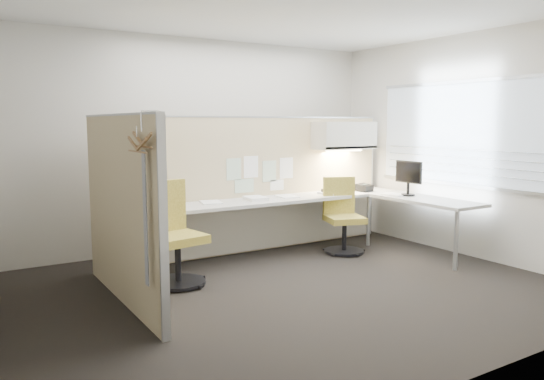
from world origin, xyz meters
TOP-DOWN VIEW (x-y plane):
  - floor at (0.00, 0.00)m, footprint 5.50×4.50m
  - ceiling at (0.00, 0.00)m, footprint 5.50×4.50m
  - wall_back at (0.00, 2.25)m, footprint 5.50×0.02m
  - wall_front at (0.00, -2.25)m, footprint 5.50×0.02m
  - wall_right at (2.75, 0.00)m, footprint 0.02×4.50m
  - window_pane at (2.73, 0.00)m, footprint 0.01×2.80m
  - partition_back at (0.55, 1.60)m, footprint 4.10×0.06m
  - partition_left at (-1.50, 0.50)m, footprint 0.06×2.20m
  - desk at (0.93, 1.13)m, footprint 4.00×2.07m
  - overhead_bin at (1.90, 1.39)m, footprint 0.90×0.36m
  - task_light_strip at (1.90, 1.39)m, footprint 0.60×0.06m
  - pinned_papers at (0.63, 1.57)m, footprint 1.01×0.00m
  - poster at (-1.05, 1.57)m, footprint 0.28×0.00m
  - chair_left at (-0.89, 0.78)m, footprint 0.57×0.59m
  - chair_right at (1.50, 0.92)m, footprint 0.57×0.58m
  - monitor at (2.30, 0.55)m, footprint 0.18×0.43m
  - phone at (2.11, 1.19)m, footprint 0.25×0.23m
  - stapler at (1.52, 1.29)m, footprint 0.15×0.08m
  - tape_dispenser at (1.54, 1.33)m, footprint 0.11×0.07m
  - coat_hook at (-1.58, -0.37)m, footprint 0.18×0.46m
  - paper_stack_0 at (-0.90, 1.28)m, footprint 0.25×0.31m
  - paper_stack_1 at (-0.18, 1.35)m, footprint 0.29×0.35m
  - paper_stack_2 at (0.38, 1.25)m, footprint 0.26×0.32m
  - paper_stack_3 at (0.88, 1.31)m, footprint 0.25×0.32m
  - paper_stack_4 at (1.54, 1.22)m, footprint 0.27×0.33m
  - paper_stack_5 at (2.20, 0.69)m, footprint 0.28×0.34m

SIDE VIEW (x-z plane):
  - floor at x=0.00m, z-range -0.01..0.00m
  - chair_right at x=1.50m, z-range -0.03..0.93m
  - chair_left at x=-0.89m, z-range -0.04..1.03m
  - desk at x=0.93m, z-range 0.24..0.97m
  - paper_stack_3 at x=0.88m, z-range 0.73..0.74m
  - paper_stack_5 at x=2.20m, z-range 0.73..0.75m
  - paper_stack_1 at x=-0.18m, z-range 0.73..0.75m
  - paper_stack_4 at x=1.54m, z-range 0.73..0.76m
  - paper_stack_0 at x=-0.90m, z-range 0.73..0.76m
  - paper_stack_2 at x=0.38m, z-range 0.73..0.78m
  - stapler at x=1.52m, z-range 0.73..0.78m
  - tape_dispenser at x=1.54m, z-range 0.73..0.79m
  - phone at x=2.11m, z-range 0.72..0.84m
  - partition_back at x=0.55m, z-range 0.00..1.75m
  - partition_left at x=-1.50m, z-range 0.00..1.75m
  - monitor at x=2.30m, z-range 0.77..1.22m
  - pinned_papers at x=0.63m, z-range 0.80..1.27m
  - task_light_strip at x=1.90m, z-range 1.29..1.31m
  - wall_back at x=0.00m, z-range 0.00..2.80m
  - wall_front at x=0.00m, z-range 0.00..2.80m
  - wall_right at x=2.75m, z-range 0.00..2.80m
  - coat_hook at x=-1.58m, z-range 0.73..2.10m
  - poster at x=-1.05m, z-range 1.24..1.59m
  - overhead_bin at x=1.90m, z-range 1.32..1.70m
  - window_pane at x=2.73m, z-range 0.90..2.20m
  - ceiling at x=0.00m, z-range 2.80..2.81m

